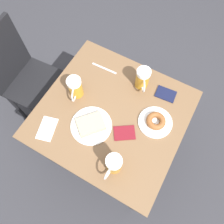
% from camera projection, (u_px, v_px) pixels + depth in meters
% --- Properties ---
extents(ground_plane, '(8.00, 8.00, 0.00)m').
position_uv_depth(ground_plane, '(112.00, 144.00, 1.99)').
color(ground_plane, '#333338').
extents(table, '(0.84, 0.88, 0.70)m').
position_uv_depth(table, '(112.00, 117.00, 1.41)').
color(table, brown).
rests_on(table, ground_plane).
extents(chair, '(0.42, 0.42, 0.92)m').
position_uv_depth(chair, '(21.00, 73.00, 1.64)').
color(chair, black).
rests_on(chair, ground_plane).
extents(plate_with_cake, '(0.25, 0.25, 0.04)m').
position_uv_depth(plate_with_cake, '(91.00, 125.00, 1.30)').
color(plate_with_cake, white).
rests_on(plate_with_cake, table).
extents(plate_with_donut, '(0.21, 0.21, 0.05)m').
position_uv_depth(plate_with_donut, '(156.00, 121.00, 1.31)').
color(plate_with_donut, white).
rests_on(plate_with_donut, table).
extents(beer_mug_left, '(0.13, 0.09, 0.15)m').
position_uv_depth(beer_mug_left, '(75.00, 88.00, 1.34)').
color(beer_mug_left, '#C68C23').
rests_on(beer_mug_left, table).
extents(beer_mug_center, '(0.14, 0.09, 0.15)m').
position_uv_depth(beer_mug_center, '(114.00, 164.00, 1.15)').
color(beer_mug_center, '#C68C23').
rests_on(beer_mug_center, table).
extents(beer_mug_right, '(0.13, 0.10, 0.15)m').
position_uv_depth(beer_mug_right, '(143.00, 79.00, 1.36)').
color(beer_mug_right, '#C68C23').
rests_on(beer_mug_right, table).
extents(napkin_folded, '(0.17, 0.13, 0.00)m').
position_uv_depth(napkin_folded, '(47.00, 129.00, 1.30)').
color(napkin_folded, white).
rests_on(napkin_folded, table).
extents(fork, '(0.02, 0.18, 0.00)m').
position_uv_depth(fork, '(104.00, 68.00, 1.48)').
color(fork, silver).
rests_on(fork, table).
extents(passport_near_edge, '(0.14, 0.15, 0.01)m').
position_uv_depth(passport_near_edge, '(124.00, 133.00, 1.29)').
color(passport_near_edge, maroon).
rests_on(passport_near_edge, table).
extents(passport_far_edge, '(0.10, 0.13, 0.01)m').
position_uv_depth(passport_far_edge, '(166.00, 94.00, 1.40)').
color(passport_far_edge, '#141938').
rests_on(passport_far_edge, table).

